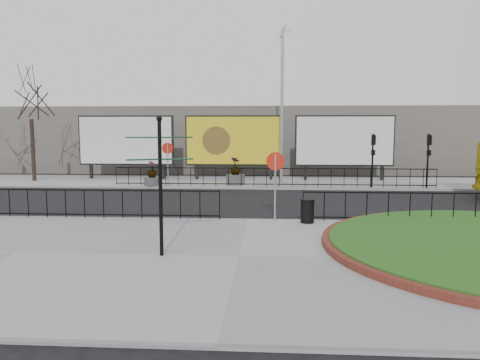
# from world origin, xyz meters

# --- Properties ---
(ground) EXTENTS (90.00, 90.00, 0.00)m
(ground) POSITION_xyz_m (0.00, 0.00, 0.00)
(ground) COLOR black
(ground) RESTS_ON ground
(pavement_near) EXTENTS (30.00, 10.00, 0.12)m
(pavement_near) POSITION_xyz_m (0.00, -5.00, 0.06)
(pavement_near) COLOR gray
(pavement_near) RESTS_ON ground
(pavement_far) EXTENTS (44.00, 6.00, 0.12)m
(pavement_far) POSITION_xyz_m (0.00, 12.00, 0.06)
(pavement_far) COLOR gray
(pavement_far) RESTS_ON ground
(railing_near_left) EXTENTS (10.00, 0.10, 1.10)m
(railing_near_left) POSITION_xyz_m (-6.00, -0.30, 0.67)
(railing_near_left) COLOR black
(railing_near_left) RESTS_ON pavement_near
(railing_near_right) EXTENTS (9.00, 0.10, 1.10)m
(railing_near_right) POSITION_xyz_m (6.50, -0.30, 0.67)
(railing_near_right) COLOR black
(railing_near_right) RESTS_ON pavement_near
(railing_far) EXTENTS (18.00, 0.10, 1.10)m
(railing_far) POSITION_xyz_m (1.00, 9.30, 0.67)
(railing_far) COLOR black
(railing_far) RESTS_ON pavement_far
(speed_sign_far) EXTENTS (0.64, 0.07, 2.47)m
(speed_sign_far) POSITION_xyz_m (-5.00, 9.40, 1.92)
(speed_sign_far) COLOR gray
(speed_sign_far) RESTS_ON pavement_far
(speed_sign_near) EXTENTS (0.64, 0.07, 2.47)m
(speed_sign_near) POSITION_xyz_m (1.00, -0.40, 1.92)
(speed_sign_near) COLOR gray
(speed_sign_near) RESTS_ON pavement_near
(billboard_left) EXTENTS (6.20, 0.31, 4.10)m
(billboard_left) POSITION_xyz_m (-8.50, 12.97, 2.60)
(billboard_left) COLOR black
(billboard_left) RESTS_ON pavement_far
(billboard_mid) EXTENTS (6.20, 0.31, 4.10)m
(billboard_mid) POSITION_xyz_m (-1.50, 12.97, 2.60)
(billboard_mid) COLOR black
(billboard_mid) RESTS_ON pavement_far
(billboard_right) EXTENTS (6.20, 0.31, 4.10)m
(billboard_right) POSITION_xyz_m (5.50, 12.97, 2.60)
(billboard_right) COLOR black
(billboard_right) RESTS_ON pavement_far
(lamp_post) EXTENTS (0.74, 0.18, 9.23)m
(lamp_post) POSITION_xyz_m (1.51, 11.00, 4.83)
(lamp_post) COLOR gray
(lamp_post) RESTS_ON pavement_far
(signal_pole_a) EXTENTS (0.22, 0.26, 3.00)m
(signal_pole_a) POSITION_xyz_m (6.50, 9.34, 2.10)
(signal_pole_a) COLOR black
(signal_pole_a) RESTS_ON pavement_far
(signal_pole_b) EXTENTS (0.22, 0.26, 3.00)m
(signal_pole_b) POSITION_xyz_m (9.50, 9.34, 2.10)
(signal_pole_b) COLOR black
(signal_pole_b) RESTS_ON pavement_far
(tree_left) EXTENTS (2.00, 2.00, 7.00)m
(tree_left) POSITION_xyz_m (-14.00, 11.50, 3.62)
(tree_left) COLOR #2D2119
(tree_left) RESTS_ON pavement_far
(building_backdrop) EXTENTS (40.00, 10.00, 5.00)m
(building_backdrop) POSITION_xyz_m (0.00, 22.00, 2.50)
(building_backdrop) COLOR #625D56
(building_backdrop) RESTS_ON ground
(fingerpost_sign) EXTENTS (1.68, 0.76, 3.64)m
(fingerpost_sign) POSITION_xyz_m (-2.02, -5.08, 2.31)
(fingerpost_sign) COLOR black
(fingerpost_sign) RESTS_ON pavement_near
(litter_bin) EXTENTS (0.51, 0.51, 0.85)m
(litter_bin) POSITION_xyz_m (2.13, -0.60, 0.55)
(litter_bin) COLOR black
(litter_bin) RESTS_ON pavement_near
(planter_a) EXTENTS (0.91, 0.91, 1.42)m
(planter_a) POSITION_xyz_m (-5.93, 9.40, 0.64)
(planter_a) COLOR #4C4C4F
(planter_a) RESTS_ON pavement_far
(planter_b) EXTENTS (1.10, 1.10, 1.62)m
(planter_b) POSITION_xyz_m (-1.20, 10.33, 0.68)
(planter_b) COLOR #4C4C4F
(planter_b) RESTS_ON pavement_far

